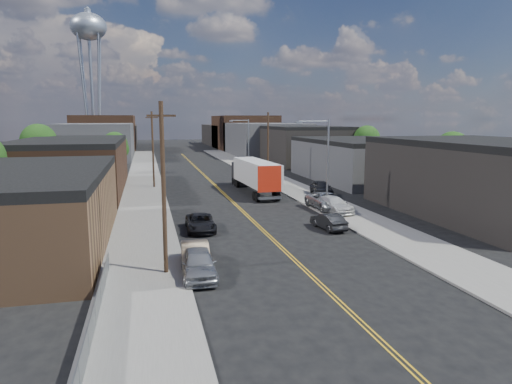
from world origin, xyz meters
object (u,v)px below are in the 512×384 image
car_left_b (196,256)px  car_ahead_truck (247,179)px  water_tower (89,32)px  car_left_a (199,264)px  car_right_lot_a (326,201)px  car_right_lot_b (334,204)px  car_right_lot_c (321,188)px  car_left_c (200,223)px  semi_truck (253,174)px  car_right_oncoming (328,221)px

car_left_b → car_ahead_truck: car_left_b is taller
water_tower → car_left_a: bearing=-81.2°
car_left_a → car_right_lot_a: car_right_lot_a is taller
car_right_lot_a → car_right_lot_b: car_right_lot_a is taller
water_tower → car_right_lot_b: water_tower is taller
car_left_b → car_right_lot_c: size_ratio=0.97×
water_tower → car_left_c: bearing=-79.3°
water_tower → semi_truck: bearing=-70.2°
car_left_b → car_right_lot_b: (14.70, 13.30, 0.11)m
car_left_a → car_ahead_truck: car_left_a is taller
water_tower → car_right_lot_a: bearing=-70.3°
car_left_c → car_ahead_truck: (9.50, 25.44, 0.05)m
car_right_lot_a → car_right_lot_c: size_ratio=1.18×
car_right_lot_c → car_right_lot_b: bearing=-99.1°
car_right_lot_c → water_tower: bearing=119.5°
car_left_b → car_right_lot_a: size_ratio=0.82×
car_left_a → car_right_lot_b: size_ratio=0.95×
car_ahead_truck → semi_truck: bearing=-90.6°
semi_truck → car_left_b: semi_truck is taller
car_left_a → car_right_oncoming: bearing=40.1°
car_right_oncoming → car_ahead_truck: (-0.86, 27.33, 0.06)m
car_left_b → car_left_c: car_left_b is taller
water_tower → car_left_c: water_tower is taller
car_left_b → car_right_oncoming: bearing=35.1°
water_tower → car_ahead_truck: water_tower is taller
car_left_a → car_right_lot_b: 20.97m
semi_truck → car_left_b: (-10.16, -27.75, -1.54)m
semi_truck → car_right_lot_c: (7.24, -4.45, -1.33)m
semi_truck → car_left_b: bearing=-113.0°
car_left_b → car_left_c: 9.46m
car_right_lot_a → car_right_lot_b: (0.10, -1.60, -0.06)m
semi_truck → car_ahead_truck: bearing=81.1°
car_right_oncoming → car_right_lot_c: bearing=-116.0°
water_tower → car_right_lot_c: 88.01m
car_ahead_truck → car_right_lot_b: bearing=-74.6°
water_tower → semi_truck: size_ratio=2.36×
car_left_a → car_right_lot_c: size_ratio=0.99×
semi_truck → car_left_b: size_ratio=3.31×
car_right_lot_b → car_right_lot_c: bearing=64.7°
water_tower → car_ahead_truck: (26.50, -64.50, -29.92)m
car_right_oncoming → car_ahead_truck: size_ratio=0.78×
car_left_b → car_ahead_truck: size_ratio=0.89×
car_left_a → car_left_c: bearing=85.1°
car_left_a → car_left_b: 1.65m
car_right_lot_b → car_right_lot_c: car_right_lot_c is taller
car_left_a → car_left_c: 11.10m
water_tower → car_ahead_truck: 75.88m
car_left_a → car_left_b: car_left_a is taller
semi_truck → car_right_lot_b: 15.21m
car_right_lot_a → semi_truck: bearing=106.1°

